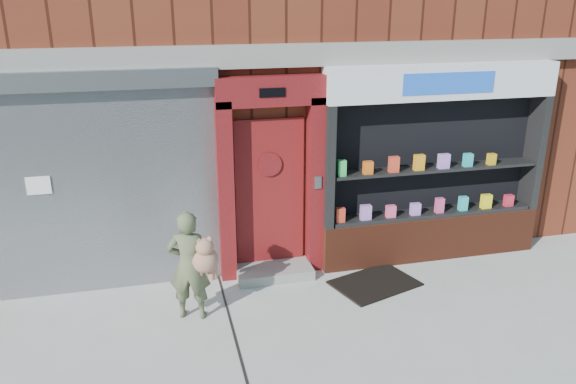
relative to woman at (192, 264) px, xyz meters
name	(u,v)px	position (x,y,z in m)	size (l,w,h in m)	color
ground	(364,333)	(1.98, -0.89, -0.74)	(80.00, 80.00, 0.00)	#9E9E99
shutter_bay	(103,171)	(-1.03, 1.04, 0.98)	(3.10, 0.30, 3.04)	gray
red_door_bay	(271,179)	(1.23, 0.97, 0.72)	(1.52, 0.58, 2.90)	#550E11
pharmacy_bay	(433,173)	(3.72, 0.92, 0.63)	(3.50, 0.41, 3.00)	#5A2415
woman	(192,264)	(0.00, 0.00, 0.00)	(0.67, 0.47, 1.45)	#535F3E
doormat	(375,283)	(2.57, 0.23, -0.73)	(1.15, 0.80, 0.03)	black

